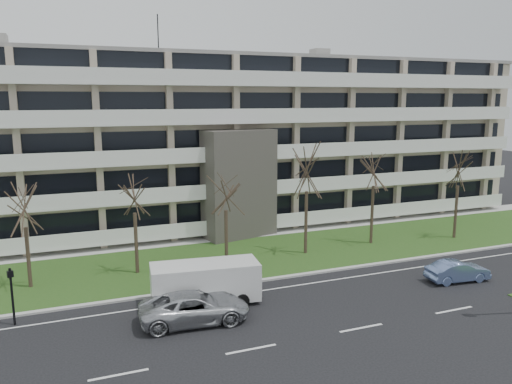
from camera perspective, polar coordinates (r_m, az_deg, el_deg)
name	(u,v)px	position (r m, az deg, el deg)	size (l,w,h in m)	color
ground	(361,328)	(26.84, 11.93, -14.97)	(160.00, 160.00, 0.00)	black
grass_verge	(264,254)	(37.56, 0.94, -7.15)	(90.00, 10.00, 0.06)	#224C19
curb	(293,276)	(33.23, 4.26, -9.53)	(90.00, 0.35, 0.12)	#B2B2AD
sidewalk	(240,236)	(42.48, -1.90, -5.02)	(90.00, 2.00, 0.08)	#B2B2AD
lane_edge_line	(303,284)	(31.99, 5.44, -10.47)	(90.00, 0.12, 0.01)	white
apartment_building	(215,140)	(47.54, -4.73, 5.91)	(60.50, 15.10, 18.75)	#BFAA94
silver_pickup	(195,307)	(26.83, -7.02, -12.95)	(2.64, 5.72, 1.59)	#B1B4B9
blue_sedan	(458,271)	(34.67, 22.05, -8.37)	(1.42, 4.07, 1.34)	#6A81B8
white_van	(207,279)	(28.82, -5.67, -9.91)	(6.29, 3.04, 2.35)	silver
pedestrian_signal	(12,289)	(28.70, -26.15, -9.92)	(0.34, 0.30, 3.06)	black
tree_1	(24,203)	(32.94, -25.03, -1.18)	(3.43, 3.43, 6.86)	#382B21
tree_2	(134,189)	(33.25, -13.81, 0.36)	(3.70, 3.70, 7.39)	#382B21
tree_3	(226,188)	(33.91, -3.48, 0.41)	(3.53, 3.53, 7.07)	#382B21
tree_4	(307,166)	(36.62, 5.85, 2.94)	(4.26, 4.26, 8.52)	#382B21
tree_5	(374,163)	(40.12, 13.37, 3.26)	(4.21, 4.21, 8.42)	#382B21
tree_6	(459,165)	(43.92, 22.22, 2.89)	(3.98, 3.98, 7.95)	#382B21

